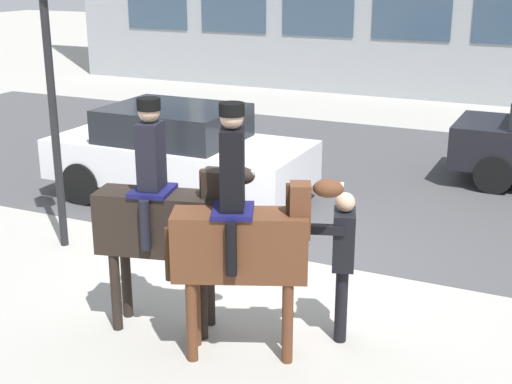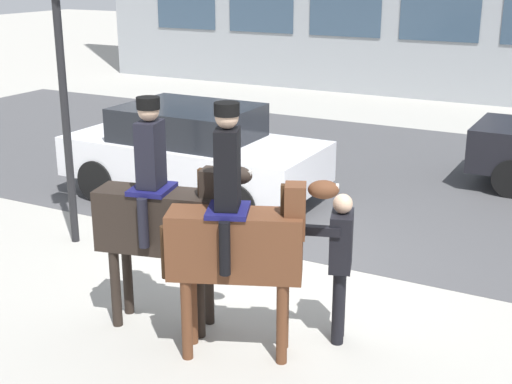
{
  "view_description": "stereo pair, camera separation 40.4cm",
  "coord_description": "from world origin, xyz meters",
  "px_view_note": "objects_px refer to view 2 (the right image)",
  "views": [
    {
      "loc": [
        3.32,
        -7.77,
        3.82
      ],
      "look_at": [
        0.24,
        -1.15,
        1.46
      ],
      "focal_mm": 50.0,
      "sensor_mm": 36.0,
      "label": 1
    },
    {
      "loc": [
        3.68,
        -7.59,
        3.82
      ],
      "look_at": [
        0.24,
        -1.15,
        1.46
      ],
      "focal_mm": 50.0,
      "sensor_mm": 36.0,
      "label": 2
    }
  ],
  "objects_px": {
    "mounted_horse_lead": "(162,214)",
    "pedestrian_bystander": "(339,256)",
    "mounted_horse_companion": "(238,236)",
    "street_car_near_lane": "(193,151)",
    "traffic_light": "(59,45)"
  },
  "relations": [
    {
      "from": "mounted_horse_lead",
      "to": "traffic_light",
      "type": "relative_size",
      "value": 0.61
    },
    {
      "from": "mounted_horse_companion",
      "to": "street_car_near_lane",
      "type": "xyz_separation_m",
      "value": [
        -3.16,
        4.05,
        -0.47
      ]
    },
    {
      "from": "street_car_near_lane",
      "to": "traffic_light",
      "type": "xyz_separation_m",
      "value": [
        -0.42,
        -2.5,
        1.96
      ]
    },
    {
      "from": "pedestrian_bystander",
      "to": "street_car_near_lane",
      "type": "distance_m",
      "value": 5.17
    },
    {
      "from": "mounted_horse_companion",
      "to": "pedestrian_bystander",
      "type": "xyz_separation_m",
      "value": [
        0.78,
        0.72,
        -0.33
      ]
    },
    {
      "from": "mounted_horse_companion",
      "to": "pedestrian_bystander",
      "type": "height_order",
      "value": "mounted_horse_companion"
    },
    {
      "from": "mounted_horse_companion",
      "to": "pedestrian_bystander",
      "type": "distance_m",
      "value": 1.11
    },
    {
      "from": "mounted_horse_lead",
      "to": "mounted_horse_companion",
      "type": "relative_size",
      "value": 0.98
    },
    {
      "from": "street_car_near_lane",
      "to": "traffic_light",
      "type": "bearing_deg",
      "value": -99.55
    },
    {
      "from": "mounted_horse_lead",
      "to": "mounted_horse_companion",
      "type": "bearing_deg",
      "value": -21.65
    },
    {
      "from": "mounted_horse_lead",
      "to": "pedestrian_bystander",
      "type": "height_order",
      "value": "mounted_horse_lead"
    },
    {
      "from": "pedestrian_bystander",
      "to": "street_car_near_lane",
      "type": "height_order",
      "value": "pedestrian_bystander"
    },
    {
      "from": "mounted_horse_lead",
      "to": "mounted_horse_companion",
      "type": "xyz_separation_m",
      "value": [
        1.0,
        -0.14,
        -0.01
      ]
    },
    {
      "from": "mounted_horse_lead",
      "to": "street_car_near_lane",
      "type": "relative_size",
      "value": 0.59
    },
    {
      "from": "mounted_horse_lead",
      "to": "traffic_light",
      "type": "distance_m",
      "value": 3.29
    }
  ]
}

